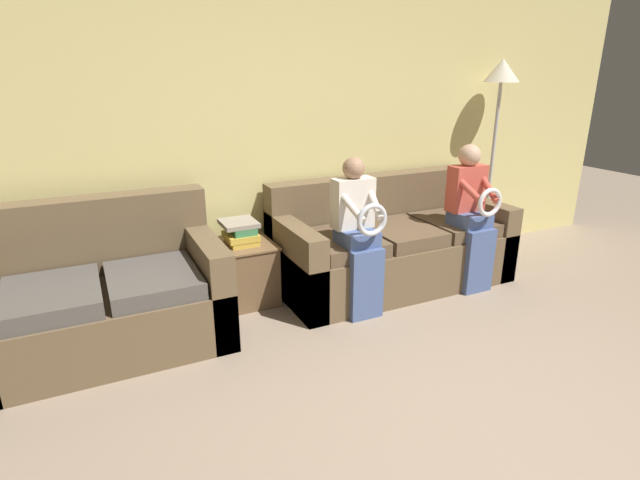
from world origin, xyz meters
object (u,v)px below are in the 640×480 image
(side_shelf, at_px, (243,271))
(book_stack, at_px, (241,232))
(floor_lamp, at_px, (500,91))
(couch_side, at_px, (105,298))
(child_left_seated, at_px, (359,231))
(child_right_seated, at_px, (472,212))
(couch_main, at_px, (390,246))

(side_shelf, relative_size, book_stack, 1.69)
(floor_lamp, bearing_deg, couch_side, -175.45)
(book_stack, height_order, floor_lamp, floor_lamp)
(child_left_seated, distance_m, child_right_seated, 1.06)
(couch_main, xyz_separation_m, floor_lamp, (1.28, 0.23, 1.24))
(floor_lamp, bearing_deg, child_right_seated, -141.58)
(child_right_seated, bearing_deg, book_stack, 162.92)
(child_right_seated, distance_m, side_shelf, 1.90)
(child_left_seated, bearing_deg, side_shelf, 142.43)
(child_right_seated, xyz_separation_m, side_shelf, (-1.77, 0.54, -0.40))
(couch_main, distance_m, child_left_seated, 0.72)
(child_left_seated, height_order, child_right_seated, child_right_seated)
(couch_main, bearing_deg, side_shelf, 171.85)
(child_left_seated, bearing_deg, book_stack, 142.49)
(couch_side, xyz_separation_m, child_right_seated, (2.78, -0.31, 0.33))
(child_right_seated, bearing_deg, child_left_seated, -179.79)
(couch_side, height_order, child_left_seated, child_left_seated)
(couch_main, distance_m, book_stack, 1.28)
(child_left_seated, xyz_separation_m, floor_lamp, (1.81, 0.60, 0.92))
(couch_main, bearing_deg, child_right_seated, -34.70)
(child_right_seated, xyz_separation_m, book_stack, (-1.77, 0.55, -0.08))
(couch_side, relative_size, child_left_seated, 1.29)
(couch_side, height_order, side_shelf, couch_side)
(side_shelf, bearing_deg, couch_side, -167.10)
(couch_main, distance_m, side_shelf, 1.26)
(child_left_seated, height_order, side_shelf, child_left_seated)
(child_left_seated, xyz_separation_m, book_stack, (-0.72, 0.55, -0.06))
(book_stack, relative_size, floor_lamp, 0.16)
(couch_main, height_order, child_left_seated, child_left_seated)
(couch_side, distance_m, book_stack, 1.06)
(couch_main, xyz_separation_m, book_stack, (-1.25, 0.18, 0.25))
(couch_side, bearing_deg, floor_lamp, 4.55)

